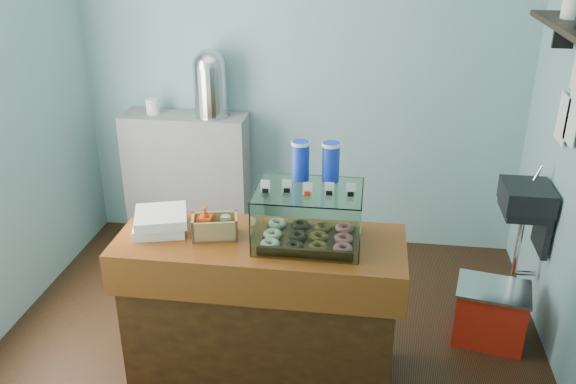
% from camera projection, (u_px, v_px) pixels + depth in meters
% --- Properties ---
extents(ground, '(3.50, 3.50, 0.00)m').
position_uv_depth(ground, '(269.00, 343.00, 3.95)').
color(ground, black).
rests_on(ground, ground).
extents(room_shell, '(3.54, 3.04, 2.82)m').
position_uv_depth(room_shell, '(270.00, 84.00, 3.25)').
color(room_shell, '#82B8BE').
rests_on(room_shell, ground).
extents(counter, '(1.60, 0.60, 0.90)m').
position_uv_depth(counter, '(261.00, 307.00, 3.53)').
color(counter, '#46270D').
rests_on(counter, ground).
extents(back_shelf, '(1.00, 0.32, 1.10)m').
position_uv_depth(back_shelf, '(188.00, 179.00, 5.03)').
color(back_shelf, gray).
rests_on(back_shelf, ground).
extents(display_case, '(0.57, 0.42, 0.53)m').
position_uv_depth(display_case, '(310.00, 210.00, 3.28)').
color(display_case, black).
rests_on(display_case, counter).
extents(condiment_crate, '(0.28, 0.20, 0.19)m').
position_uv_depth(condiment_crate, '(213.00, 226.00, 3.36)').
color(condiment_crate, tan).
rests_on(condiment_crate, counter).
extents(pastry_boxes, '(0.36, 0.36, 0.11)m').
position_uv_depth(pastry_boxes, '(161.00, 221.00, 3.43)').
color(pastry_boxes, white).
rests_on(pastry_boxes, counter).
extents(coffee_urn, '(0.29, 0.29, 0.53)m').
position_uv_depth(coffee_urn, '(210.00, 81.00, 4.67)').
color(coffee_urn, silver).
rests_on(coffee_urn, back_shelf).
extents(red_cooler, '(0.50, 0.42, 0.39)m').
position_uv_depth(red_cooler, '(490.00, 313.00, 3.91)').
color(red_cooler, red).
rests_on(red_cooler, ground).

